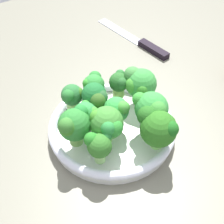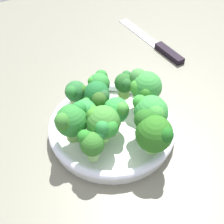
# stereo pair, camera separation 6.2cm
# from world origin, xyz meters

# --- Properties ---
(ground_plane) EXTENTS (1.30, 1.30, 0.03)m
(ground_plane) POSITION_xyz_m (0.00, 0.00, -0.01)
(ground_plane) COLOR #6D6B5B
(bowl) EXTENTS (0.25, 0.25, 0.03)m
(bowl) POSITION_xyz_m (-0.02, -0.01, 0.02)
(bowl) COLOR white
(bowl) RESTS_ON ground_plane
(broccoli_floret_0) EXTENTS (0.05, 0.05, 0.06)m
(broccoli_floret_0) POSITION_xyz_m (-0.01, 0.04, 0.07)
(broccoli_floret_0) COLOR #9AD273
(broccoli_floret_0) RESTS_ON bowl
(broccoli_floret_1) EXTENTS (0.06, 0.05, 0.07)m
(broccoli_floret_1) POSITION_xyz_m (0.02, 0.01, 0.07)
(broccoli_floret_1) COLOR #87C24E
(broccoli_floret_1) RESTS_ON bowl
(broccoli_floret_2) EXTENTS (0.07, 0.07, 0.07)m
(broccoli_floret_2) POSITION_xyz_m (0.01, -0.09, 0.07)
(broccoli_floret_2) COLOR #85C35E
(broccoli_floret_2) RESTS_ON bowl
(broccoli_floret_3) EXTENTS (0.07, 0.06, 0.08)m
(broccoli_floret_3) POSITION_xyz_m (-0.06, 0.03, 0.08)
(broccoli_floret_3) COLOR #86D05B
(broccoli_floret_3) RESTS_ON bowl
(broccoli_floret_4) EXTENTS (0.05, 0.05, 0.06)m
(broccoli_floret_4) POSITION_xyz_m (-0.03, -0.01, 0.07)
(broccoli_floret_4) COLOR #93D669
(broccoli_floret_4) RESTS_ON bowl
(broccoli_floret_5) EXTENTS (0.05, 0.05, 0.06)m
(broccoli_floret_5) POSITION_xyz_m (-0.09, 0.06, 0.07)
(broccoli_floret_5) COLOR #8AC06A
(broccoli_floret_5) RESTS_ON bowl
(broccoli_floret_6) EXTENTS (0.07, 0.06, 0.08)m
(broccoli_floret_6) POSITION_xyz_m (-0.07, -0.06, 0.08)
(broccoli_floret_6) COLOR #82B95C
(broccoli_floret_6) RESTS_ON bowl
(broccoli_floret_7) EXTENTS (0.04, 0.04, 0.06)m
(broccoli_floret_7) POSITION_xyz_m (0.04, -0.06, 0.07)
(broccoli_floret_7) COLOR #93C059
(broccoli_floret_7) RESTS_ON bowl
(broccoli_floret_8) EXTENTS (0.05, 0.05, 0.06)m
(broccoli_floret_8) POSITION_xyz_m (0.05, 0.04, 0.07)
(broccoli_floret_8) COLOR #91CB69
(broccoli_floret_8) RESTS_ON bowl
(broccoli_floret_9) EXTENTS (0.06, 0.06, 0.08)m
(broccoli_floret_9) POSITION_xyz_m (-0.03, 0.08, 0.08)
(broccoli_floret_9) COLOR #79B353
(broccoli_floret_9) RESTS_ON bowl
(broccoli_floret_10) EXTENTS (0.08, 0.07, 0.08)m
(broccoli_floret_10) POSITION_xyz_m (-0.11, -0.04, 0.08)
(broccoli_floret_10) COLOR #87D063
(broccoli_floret_10) RESTS_ON bowl
(broccoli_floret_11) EXTENTS (0.05, 0.05, 0.06)m
(broccoli_floret_11) POSITION_xyz_m (0.06, -0.01, 0.07)
(broccoli_floret_11) COLOR #87D069
(broccoli_floret_11) RESTS_ON bowl
(knife) EXTENTS (0.27, 0.06, 0.01)m
(knife) POSITION_xyz_m (0.21, -0.25, 0.01)
(knife) COLOR silver
(knife) RESTS_ON ground_plane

